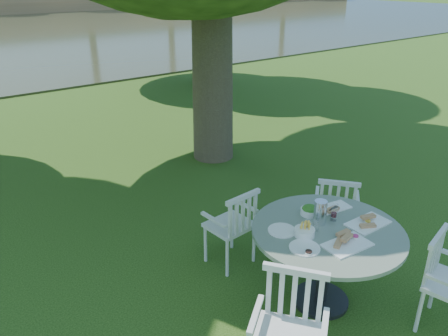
% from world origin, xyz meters
% --- Properties ---
extents(ground, '(140.00, 140.00, 0.00)m').
position_xyz_m(ground, '(0.00, 0.00, 0.00)').
color(ground, '#18360B').
rests_on(ground, ground).
extents(table, '(1.44, 1.44, 0.85)m').
position_xyz_m(table, '(-0.10, -1.55, 0.70)').
color(table, black).
rests_on(table, ground).
extents(chair_ne, '(0.64, 0.64, 0.93)m').
position_xyz_m(chair_ne, '(0.78, -0.97, 0.55)').
color(chair_ne, silver).
rests_on(chair_ne, ground).
extents(chair_nw, '(0.51, 0.48, 0.94)m').
position_xyz_m(chair_nw, '(-0.41, -0.53, 0.55)').
color(chair_nw, silver).
rests_on(chair_nw, ground).
extents(chair_sw, '(0.69, 0.70, 1.02)m').
position_xyz_m(chair_sw, '(-1.05, -2.00, 0.60)').
color(chair_sw, silver).
rests_on(chair_sw, ground).
extents(chair_se, '(0.57, 0.54, 0.95)m').
position_xyz_m(chair_se, '(0.51, -2.41, 0.56)').
color(chair_se, silver).
rests_on(chair_se, ground).
extents(tableware, '(1.14, 0.83, 0.24)m').
position_xyz_m(tableware, '(-0.12, -1.49, 0.90)').
color(tableware, white).
rests_on(tableware, table).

